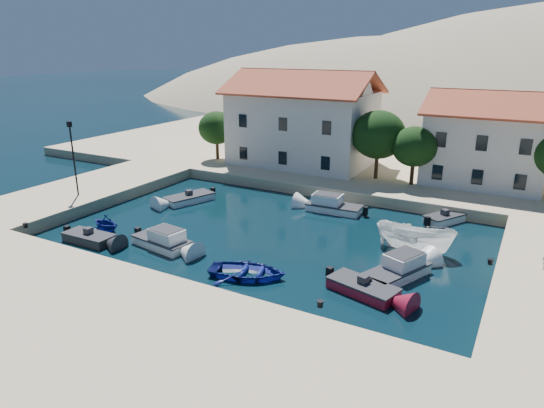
{
  "coord_description": "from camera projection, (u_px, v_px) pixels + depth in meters",
  "views": [
    {
      "loc": [
        16.01,
        -18.5,
        13.04
      ],
      "look_at": [
        -0.35,
        11.07,
        2.0
      ],
      "focal_mm": 32.0,
      "sensor_mm": 36.0,
      "label": 1
    }
  ],
  "objects": [
    {
      "name": "building_left",
      "position": [
        303.0,
        117.0,
        51.02
      ],
      "size": [
        14.7,
        9.45,
        9.7
      ],
      "color": "white",
      "rests_on": "quay_north"
    },
    {
      "name": "quay_north",
      "position": [
        399.0,
        157.0,
        57.34
      ],
      "size": [
        80.0,
        36.0,
        1.0
      ],
      "primitive_type": "cube",
      "color": "#D0BC8E",
      "rests_on": "ground"
    },
    {
      "name": "quay_south",
      "position": [
        94.0,
        341.0,
        21.66
      ],
      "size": [
        52.0,
        12.0,
        1.0
      ],
      "primitive_type": "cube",
      "color": "#D0BC8E",
      "rests_on": "ground"
    },
    {
      "name": "rowboat_west",
      "position": [
        106.0,
        229.0,
        36.16
      ],
      "size": [
        2.89,
        2.59,
        1.38
      ],
      "primitive_type": "imported",
      "rotation": [
        0.0,
        0.0,
        -1.71
      ],
      "color": "navy",
      "rests_on": "ground"
    },
    {
      "name": "ground",
      "position": [
        181.0,
        293.0,
        26.81
      ],
      "size": [
        400.0,
        400.0,
        0.0
      ],
      "primitive_type": "plane",
      "color": "black",
      "rests_on": "ground"
    },
    {
      "name": "quay_west",
      "position": [
        86.0,
        192.0,
        43.71
      ],
      "size": [
        8.0,
        20.0,
        1.0
      ],
      "primitive_type": "cube",
      "color": "#D0BC8E",
      "rests_on": "ground"
    },
    {
      "name": "trees",
      "position": [
        394.0,
        140.0,
        44.4
      ],
      "size": [
        37.3,
        5.3,
        6.45
      ],
      "color": "#382314",
      "rests_on": "quay_north"
    },
    {
      "name": "cabin_cruiser_east",
      "position": [
        397.0,
        271.0,
        28.47
      ],
      "size": [
        3.38,
        4.81,
        1.6
      ],
      "rotation": [
        0.0,
        0.0,
        1.18
      ],
      "color": "white",
      "rests_on": "ground"
    },
    {
      "name": "motorboat_white_ne",
      "position": [
        444.0,
        219.0,
        37.55
      ],
      "size": [
        2.97,
        3.61,
        1.25
      ],
      "rotation": [
        0.0,
        0.0,
        1.05
      ],
      "color": "white",
      "rests_on": "ground"
    },
    {
      "name": "rowboat_south",
      "position": [
        247.0,
        277.0,
        28.78
      ],
      "size": [
        5.36,
        4.48,
        0.96
      ],
      "primitive_type": "imported",
      "rotation": [
        0.0,
        0.0,
        1.86
      ],
      "color": "navy",
      "rests_on": "ground"
    },
    {
      "name": "building_mid",
      "position": [
        487.0,
        137.0,
        43.79
      ],
      "size": [
        10.5,
        8.4,
        8.3
      ],
      "color": "white",
      "rests_on": "quay_north"
    },
    {
      "name": "motorboat_red_se",
      "position": [
        363.0,
        288.0,
        26.78
      ],
      "size": [
        4.23,
        2.69,
        1.25
      ],
      "rotation": [
        0.0,
        0.0,
        -0.26
      ],
      "color": "maroon",
      "rests_on": "ground"
    },
    {
      "name": "cabin_cruiser_north",
      "position": [
        334.0,
        206.0,
        39.95
      ],
      "size": [
        4.57,
        2.08,
        1.6
      ],
      "rotation": [
        0.0,
        0.0,
        3.18
      ],
      "color": "white",
      "rests_on": "ground"
    },
    {
      "name": "motorboat_white_west",
      "position": [
        189.0,
        198.0,
        42.57
      ],
      "size": [
        3.22,
        4.69,
        1.25
      ],
      "rotation": [
        0.0,
        0.0,
        -1.91
      ],
      "color": "white",
      "rests_on": "ground"
    },
    {
      "name": "lamppost",
      "position": [
        73.0,
        151.0,
        40.04
      ],
      "size": [
        0.35,
        0.25,
        6.22
      ],
      "color": "black",
      "rests_on": "quay_west"
    },
    {
      "name": "bollards",
      "position": [
        259.0,
        259.0,
        28.38
      ],
      "size": [
        29.36,
        9.56,
        0.3
      ],
      "color": "black",
      "rests_on": "ground"
    },
    {
      "name": "boat_east",
      "position": [
        414.0,
        251.0,
        32.41
      ],
      "size": [
        5.32,
        2.13,
        2.03
      ],
      "primitive_type": "imported",
      "rotation": [
        0.0,
        0.0,
        1.54
      ],
      "color": "white",
      "rests_on": "ground"
    },
    {
      "name": "cabin_cruiser_south",
      "position": [
        161.0,
        240.0,
        32.93
      ],
      "size": [
        4.51,
        2.44,
        1.6
      ],
      "rotation": [
        0.0,
        0.0,
        -0.15
      ],
      "color": "white",
      "rests_on": "ground"
    },
    {
      "name": "motorboat_grey_sw",
      "position": [
        89.0,
        238.0,
        33.79
      ],
      "size": [
        3.75,
        1.71,
        1.25
      ],
      "rotation": [
        0.0,
        0.0,
        0.02
      ],
      "color": "#2E2F33",
      "rests_on": "ground"
    }
  ]
}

